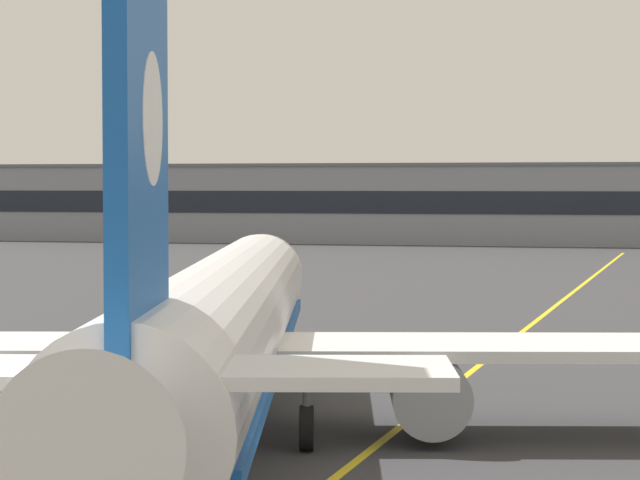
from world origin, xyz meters
name	(u,v)px	position (x,y,z in m)	size (l,w,h in m)	color
taxiway_centreline	(487,359)	(0.00, 30.00, 0.00)	(0.30, 180.00, 0.01)	yellow
airliner_foreground	(221,326)	(-5.91, 10.63, 3.37)	(32.28, 41.12, 11.65)	white
safety_cone_by_nose_gear	(338,358)	(-5.93, 26.85, 0.26)	(0.44, 0.44, 0.55)	orange
terminal_building	(582,204)	(0.30, 138.15, 5.10)	(167.68, 12.40, 10.18)	gray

